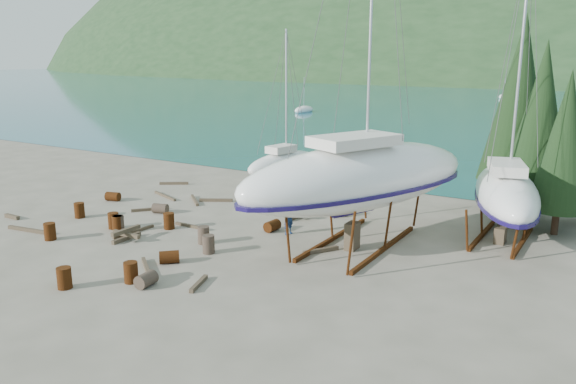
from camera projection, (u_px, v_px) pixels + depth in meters
The scene contains 46 objects.
ground at pixel (224, 242), 28.26m from camera, with size 600.00×600.00×0.00m, color #676252.
far_house_left at pixel (405, 72), 215.40m from camera, with size 6.60×5.60×5.60m.
far_house_center at pixel (515, 74), 195.05m from camera, with size 6.60×5.60×5.60m.
cypress_near_right at pixel (540, 119), 30.47m from camera, with size 3.60×3.60×10.00m.
cypress_mid_right at pixel (565, 141), 28.25m from camera, with size 3.06×3.06×8.50m.
cypress_back_left at pixel (519, 99), 32.68m from camera, with size 4.14×4.14×11.50m.
moored_boat_left at pixel (304, 110), 93.10m from camera, with size 2.00×5.00×6.05m.
moored_boat_far at pixel (504, 97), 123.31m from camera, with size 2.00×5.00×6.05m.
large_sailboat_near at pixel (360, 176), 26.90m from camera, with size 9.11×14.26×21.70m.
large_sailboat_far at pixel (506, 192), 27.88m from camera, with size 5.56×10.10×15.35m.
small_sailboat_shore at pixel (284, 163), 39.19m from camera, with size 3.29×7.06×10.87m.
worker at pixel (289, 217), 29.25m from camera, with size 0.67×0.44×1.84m, color navy.
drum_0 at pixel (118, 224), 29.73m from camera, with size 0.58×0.58×0.88m, color #542D0E.
drum_1 at pixel (146, 280), 22.72m from camera, with size 0.58×0.58×0.88m, color #2D2823.
drum_2 at pixel (113, 196), 36.16m from camera, with size 0.58×0.58×0.88m, color #542D0E.
drum_3 at pixel (64, 278), 22.50m from camera, with size 0.58×0.58×0.88m, color #542D0E.
drum_4 at pixel (299, 197), 35.94m from camera, with size 0.58×0.58×0.88m, color #542D0E.
drum_5 at pixel (204, 235), 27.89m from camera, with size 0.58×0.58×0.88m, color #2D2823.
drum_6 at pixel (272, 226), 29.93m from camera, with size 0.58×0.58×0.88m, color #542D0E.
drum_7 at pixel (131, 272), 23.09m from camera, with size 0.58×0.58×0.88m, color #542D0E.
drum_8 at pixel (79, 210), 32.38m from camera, with size 0.58×0.58×0.88m, color #542D0E.
drum_9 at pixel (250, 190), 37.89m from camera, with size 0.58×0.58×0.88m, color #2D2823.
drum_10 at pixel (113, 221), 30.34m from camera, with size 0.58×0.58×0.88m, color #542D0E.
drum_11 at pixel (341, 211), 32.69m from camera, with size 0.58×0.58×0.88m, color #2D2823.
drum_12 at pixel (169, 257), 25.27m from camera, with size 0.58×0.58×0.88m, color #542D0E.
drum_13 at pixel (50, 231), 28.46m from camera, with size 0.58×0.58×0.88m, color #542D0E.
drum_14 at pixel (169, 221), 30.28m from camera, with size 0.58×0.58×0.88m, color #542D0E.
drum_15 at pixel (160, 208), 33.34m from camera, with size 0.58×0.58×0.88m, color #2D2823.
drum_16 at pixel (119, 224), 29.77m from camera, with size 0.58×0.58×0.88m, color #2D2823.
drum_17 at pixel (209, 244), 26.53m from camera, with size 0.58×0.58×0.88m, color #2D2823.
timber_1 at pixel (321, 250), 26.70m from camera, with size 0.19×1.87×0.19m, color brown.
timber_2 at pixel (174, 183), 40.81m from camera, with size 0.19×2.07×0.19m, color brown.
timber_3 at pixel (134, 232), 29.66m from camera, with size 0.15×2.61×0.15m, color brown.
timber_5 at pixel (147, 269), 24.38m from camera, with size 0.16×2.80×0.16m, color brown.
timber_6 at pixel (338, 193), 38.03m from camera, with size 0.19×1.77×0.19m, color brown.
timber_7 at pixel (199, 284), 22.83m from camera, with size 0.17×1.61×0.17m, color brown.
timber_8 at pixel (216, 200), 36.03m from camera, with size 0.19×2.14×0.19m, color brown.
timber_9 at pixel (263, 186), 40.03m from camera, with size 0.15×2.53×0.15m, color brown.
timber_11 at pixel (192, 226), 30.56m from camera, with size 0.15×2.29×0.15m, color brown.
timber_12 at pixel (148, 209), 33.89m from camera, with size 0.17×1.98×0.17m, color brown.
timber_13 at pixel (12, 217), 32.27m from camera, with size 0.22×1.16×0.22m, color brown.
timber_14 at pixel (29, 230), 29.85m from camera, with size 0.18×2.91×0.18m, color brown.
timber_15 at pixel (165, 196), 37.21m from camera, with size 0.15×2.91×0.15m, color brown.
timber_17 at pixel (195, 200), 36.09m from camera, with size 0.16×2.57×0.16m, color brown.
timber_pile_fore at pixel (126, 234), 28.47m from camera, with size 1.80×1.80×0.60m.
timber_pile_aft at pixel (297, 213), 32.37m from camera, with size 1.80×1.80×0.60m.
Camera 1 is at (16.80, -21.21, 9.11)m, focal length 35.00 mm.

